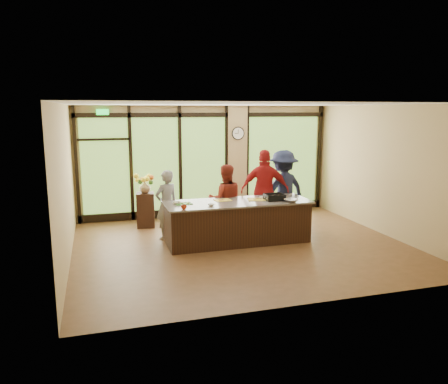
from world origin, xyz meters
TOP-DOWN VIEW (x-y plane):
  - floor at (0.00, 0.00)m, footprint 7.00×7.00m
  - ceiling at (0.00, 0.00)m, footprint 7.00×7.00m
  - back_wall at (0.00, 3.00)m, footprint 7.00×0.00m
  - left_wall at (-3.50, 0.00)m, footprint 0.00×6.00m
  - right_wall at (3.50, 0.00)m, footprint 0.00×6.00m
  - window_wall at (0.16, 2.95)m, footprint 6.90×0.12m
  - island_base at (0.00, 0.30)m, footprint 3.10×1.00m
  - countertop at (0.00, 0.30)m, footprint 3.20×1.10m
  - wall_clock at (0.85, 2.87)m, footprint 0.36×0.04m
  - cook_left at (-1.45, 0.99)m, footprint 0.68×0.58m
  - cook_midleft at (-0.08, 0.98)m, footprint 0.90×0.76m
  - cook_midright at (0.93, 1.03)m, footprint 1.24×0.84m
  - cook_right at (1.45, 1.14)m, footprint 1.39×1.01m
  - roasting_pan at (0.82, 0.18)m, footprint 0.42×0.33m
  - mixing_bowl at (1.09, -0.11)m, footprint 0.37×0.37m
  - cutting_board_left at (-1.19, 0.38)m, footprint 0.37×0.29m
  - cutting_board_center at (-0.28, 0.49)m, footprint 0.38×0.30m
  - cutting_board_right at (0.49, 0.35)m, footprint 0.49×0.41m
  - prep_bowl_near at (-1.33, 0.39)m, footprint 0.20×0.20m
  - prep_bowl_mid at (-0.67, 0.01)m, footprint 0.17×0.17m
  - prep_bowl_far at (0.63, 0.46)m, footprint 0.14×0.14m
  - red_ramekin at (-1.28, -0.14)m, footprint 0.14×0.14m
  - flower_stand at (-1.79, 2.18)m, footprint 0.49×0.49m
  - flower_vase at (-1.79, 2.18)m, footprint 0.33×0.33m
  - bar_cart at (1.65, 2.45)m, footprint 0.79×0.59m

SIDE VIEW (x-z plane):
  - floor at x=0.00m, z-range 0.00..0.00m
  - flower_stand at x=-1.79m, z-range 0.00..0.86m
  - island_base at x=0.00m, z-range 0.00..0.88m
  - bar_cart at x=1.65m, z-range 0.10..1.05m
  - cook_left at x=-1.45m, z-range 0.00..1.58m
  - cook_midleft at x=-0.08m, z-range 0.00..1.65m
  - countertop at x=0.00m, z-range 0.88..0.92m
  - cutting_board_left at x=-1.19m, z-range 0.92..0.93m
  - cutting_board_center at x=-0.28m, z-range 0.92..0.93m
  - cutting_board_right at x=0.49m, z-range 0.92..0.93m
  - prep_bowl_far at x=0.63m, z-range 0.92..0.95m
  - prep_bowl_mid at x=-0.67m, z-range 0.92..0.96m
  - prep_bowl_near at x=-1.33m, z-range 0.92..0.97m
  - mixing_bowl at x=1.09m, z-range 0.92..0.99m
  - roasting_pan at x=0.82m, z-range 0.92..0.99m
  - cook_right at x=1.45m, z-range 0.00..1.93m
  - red_ramekin at x=-1.28m, z-range 0.92..1.01m
  - cook_midright at x=0.93m, z-range 0.00..1.96m
  - flower_vase at x=-1.79m, z-range 0.86..1.16m
  - window_wall at x=0.16m, z-range -0.11..2.89m
  - back_wall at x=0.00m, z-range -2.00..5.00m
  - left_wall at x=-3.50m, z-range -1.50..4.50m
  - right_wall at x=3.50m, z-range -1.50..4.50m
  - wall_clock at x=0.85m, z-range 2.07..2.43m
  - ceiling at x=0.00m, z-range 3.00..3.00m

